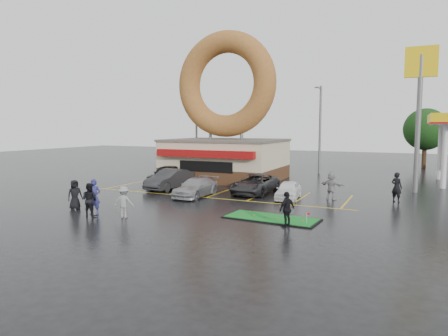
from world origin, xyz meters
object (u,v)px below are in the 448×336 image
at_px(streetlight_left, 196,127).
at_px(donut_shop, 226,131).
at_px(car_white, 288,190).
at_px(car_black, 166,174).
at_px(putting_green, 271,218).
at_px(car_grey, 255,184).
at_px(person_blue, 94,197).
at_px(person_cameraman, 287,209).
at_px(dumpster, 187,169).
at_px(streetlight_mid, 320,127).
at_px(shell_sign, 420,92).
at_px(car_dgrey, 170,179).
at_px(car_silver, 196,187).

bearing_deg(streetlight_left, donut_shop, -44.78).
bearing_deg(car_white, car_black, 159.38).
bearing_deg(car_black, putting_green, -41.77).
distance_m(car_grey, person_blue, 11.75).
bearing_deg(person_cameraman, car_black, -102.02).
distance_m(person_cameraman, dumpster, 21.49).
xyz_separation_m(dumpster, putting_green, (13.60, -14.37, -0.61)).
distance_m(streetlight_mid, car_white, 16.30).
bearing_deg(person_cameraman, shell_sign, -177.77).
xyz_separation_m(car_white, dumpster, (-12.78, 8.38, 0.04)).
height_order(streetlight_mid, car_grey, streetlight_mid).
xyz_separation_m(shell_sign, car_grey, (-10.57, -5.57, -6.68)).
height_order(car_dgrey, person_blue, person_blue).
bearing_deg(streetlight_mid, streetlight_left, -175.91).
distance_m(car_white, person_cameraman, 7.49).
height_order(car_black, car_grey, car_black).
height_order(streetlight_left, streetlight_mid, same).
xyz_separation_m(donut_shop, car_black, (-3.26, -4.97, -3.68)).
bearing_deg(car_dgrey, streetlight_left, 116.75).
bearing_deg(person_cameraman, car_grey, -125.61).
height_order(donut_shop, streetlight_mid, donut_shop).
bearing_deg(person_blue, shell_sign, 24.23).
distance_m(shell_sign, dumpster, 21.63).
bearing_deg(car_black, car_white, -19.97).
bearing_deg(car_white, car_grey, 149.84).
height_order(streetlight_mid, dumpster, streetlight_mid).
bearing_deg(person_cameraman, person_blue, -55.17).
bearing_deg(car_silver, person_blue, -107.12).
xyz_separation_m(shell_sign, car_silver, (-13.86, -8.50, -6.74)).
relative_size(streetlight_mid, car_white, 2.51).
bearing_deg(person_blue, car_dgrey, 76.55).
distance_m(donut_shop, person_cameraman, 18.52).
height_order(car_grey, dumpster, car_grey).
distance_m(dumpster, putting_green, 19.80).
bearing_deg(car_dgrey, shell_sign, 25.62).
xyz_separation_m(shell_sign, person_cameraman, (-5.71, -14.00, -6.52)).
bearing_deg(person_cameraman, car_white, -140.01).
height_order(streetlight_left, car_white, streetlight_left).
xyz_separation_m(shell_sign, streetlight_mid, (-9.00, 8.92, -2.60)).
relative_size(donut_shop, dumpster, 7.50).
height_order(streetlight_left, person_cameraman, streetlight_left).
height_order(donut_shop, car_white, donut_shop).
distance_m(donut_shop, putting_green, 17.08).
xyz_separation_m(donut_shop, streetlight_mid, (7.00, 7.95, 0.32)).
height_order(car_silver, person_cameraman, person_cameraman).
relative_size(donut_shop, person_blue, 6.85).
distance_m(shell_sign, person_cameraman, 16.46).
bearing_deg(car_silver, person_cameraman, -34.06).
xyz_separation_m(shell_sign, car_white, (-7.72, -6.79, -6.77)).
bearing_deg(person_cameraman, dumpster, -112.10).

